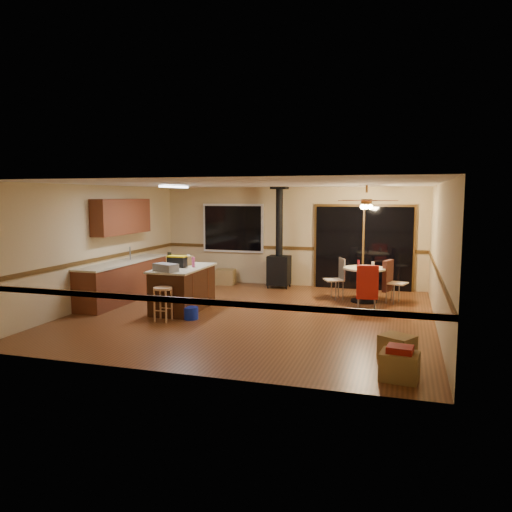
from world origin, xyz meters
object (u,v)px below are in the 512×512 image
at_px(toolbox_grey, 166,267).
at_px(bar_stool, 163,304).
at_px(toolbox_black, 177,262).
at_px(blue_bucket, 191,313).
at_px(chair_left, 338,274).
at_px(dining_table, 364,278).
at_px(box_corner_b, 397,348).
at_px(chair_near, 367,282).
at_px(box_under_window, 225,277).
at_px(chair_right, 389,276).
at_px(wood_stove, 279,260).
at_px(box_corner_a, 399,366).
at_px(kitchen_island, 183,288).

xyz_separation_m(toolbox_grey, bar_stool, (0.11, -0.36, -0.65)).
relative_size(toolbox_black, blue_bucket, 1.32).
relative_size(toolbox_grey, chair_left, 0.90).
xyz_separation_m(dining_table, box_corner_b, (0.78, -3.94, -0.35)).
bearing_deg(chair_left, chair_near, -54.58).
relative_size(chair_near, box_under_window, 1.37).
height_order(chair_near, chair_right, same).
relative_size(dining_table, chair_right, 1.34).
distance_m(dining_table, chair_near, 0.89).
bearing_deg(box_under_window, wood_stove, -1.91).
xyz_separation_m(box_under_window, box_corner_b, (4.55, -5.16, -0.02)).
relative_size(toolbox_grey, box_corner_a, 1.01).
bearing_deg(chair_near, chair_right, 67.90).
bearing_deg(wood_stove, bar_stool, -107.39).
bearing_deg(bar_stool, dining_table, 39.09).
distance_m(kitchen_island, chair_near, 3.82).
bearing_deg(box_corner_a, toolbox_grey, 153.10).
distance_m(chair_right, box_under_window, 4.45).
bearing_deg(box_corner_b, blue_bucket, 160.62).
bearing_deg(blue_bucket, box_under_window, 100.24).
bearing_deg(toolbox_grey, dining_table, 34.56).
bearing_deg(chair_near, kitchen_island, -164.76).
bearing_deg(kitchen_island, chair_right, 25.98).
bearing_deg(chair_right, chair_near, -112.10).
relative_size(chair_left, chair_near, 0.77).
relative_size(toolbox_grey, chair_near, 0.69).
bearing_deg(blue_bucket, kitchen_island, 124.74).
xyz_separation_m(toolbox_black, chair_right, (4.20, 2.02, -0.41)).
bearing_deg(box_corner_a, chair_near, 100.19).
bearing_deg(bar_stool, box_under_window, 93.36).
bearing_deg(bar_stool, chair_right, 36.25).
distance_m(wood_stove, chair_near, 3.15).
bearing_deg(toolbox_black, box_under_window, 91.69).
height_order(kitchen_island, chair_right, chair_right).
height_order(toolbox_grey, dining_table, toolbox_grey).
relative_size(blue_bucket, chair_near, 0.41).
xyz_separation_m(kitchen_island, box_corner_b, (4.35, -2.06, -0.27)).
xyz_separation_m(bar_stool, blue_bucket, (0.45, 0.28, -0.21)).
bearing_deg(box_corner_b, toolbox_black, 155.49).
bearing_deg(bar_stool, box_corner_a, -23.63).
relative_size(kitchen_island, toolbox_black, 4.46).
distance_m(toolbox_grey, dining_table, 4.44).
bearing_deg(wood_stove, box_corner_b, -59.20).
height_order(kitchen_island, box_under_window, kitchen_island).
distance_m(chair_near, box_under_window, 4.43).
bearing_deg(box_corner_a, box_under_window, 127.49).
bearing_deg(chair_right, chair_left, 178.06).
height_order(toolbox_grey, box_corner_a, toolbox_grey).
bearing_deg(box_under_window, chair_near, -28.32).
distance_m(chair_right, box_corner_b, 4.08).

